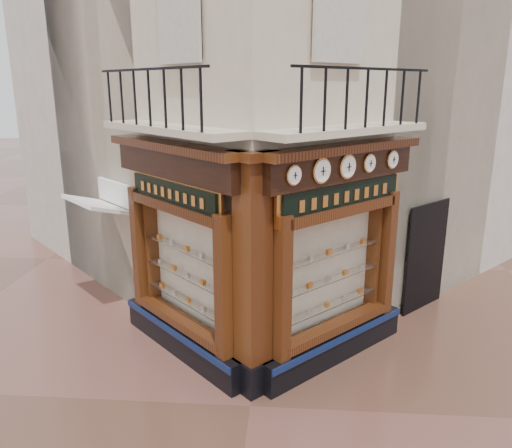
# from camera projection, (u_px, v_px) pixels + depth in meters

# --- Properties ---
(ground) EXTENTS (80.00, 80.00, 0.00)m
(ground) POSITION_uv_depth(u_px,v_px,m) (250.00, 406.00, 7.90)
(ground) COLOR #543427
(ground) RESTS_ON ground
(main_building) EXTENTS (11.31, 11.31, 12.00)m
(main_building) POSITION_uv_depth(u_px,v_px,m) (271.00, 39.00, 12.21)
(main_building) COLOR beige
(main_building) RESTS_ON ground
(neighbour_left) EXTENTS (11.31, 11.31, 11.00)m
(neighbour_left) POSITION_uv_depth(u_px,v_px,m) (192.00, 65.00, 14.90)
(neighbour_left) COLOR beige
(neighbour_left) RESTS_ON ground
(neighbour_right) EXTENTS (11.31, 11.31, 11.00)m
(neighbour_right) POSITION_uv_depth(u_px,v_px,m) (359.00, 64.00, 14.54)
(neighbour_right) COLOR beige
(neighbour_right) RESTS_ON ground
(shopfront_left) EXTENTS (2.86, 2.86, 3.98)m
(shopfront_left) POSITION_uv_depth(u_px,v_px,m) (180.00, 254.00, 8.97)
(shopfront_left) COLOR black
(shopfront_left) RESTS_ON ground
(shopfront_right) EXTENTS (2.86, 2.86, 3.98)m
(shopfront_right) POSITION_uv_depth(u_px,v_px,m) (337.00, 258.00, 8.77)
(shopfront_right) COLOR black
(shopfront_right) RESTS_ON ground
(corner_pilaster) EXTENTS (0.85, 0.85, 3.98)m
(corner_pilaster) POSITION_uv_depth(u_px,v_px,m) (253.00, 280.00, 7.86)
(corner_pilaster) COLOR black
(corner_pilaster) RESTS_ON ground
(balcony) EXTENTS (5.94, 2.97, 1.03)m
(balcony) POSITION_uv_depth(u_px,v_px,m) (257.00, 129.00, 8.20)
(balcony) COLOR beige
(balcony) RESTS_ON ground
(clock_a) EXTENTS (0.25, 0.25, 0.31)m
(clock_a) POSITION_uv_depth(u_px,v_px,m) (294.00, 175.00, 7.37)
(clock_a) COLOR #B27A3B
(clock_a) RESTS_ON ground
(clock_b) EXTENTS (0.32, 0.32, 0.41)m
(clock_b) POSITION_uv_depth(u_px,v_px,m) (322.00, 171.00, 7.76)
(clock_b) COLOR #B27A3B
(clock_b) RESTS_ON ground
(clock_c) EXTENTS (0.32, 0.32, 0.41)m
(clock_c) POSITION_uv_depth(u_px,v_px,m) (347.00, 167.00, 8.15)
(clock_c) COLOR #B27A3B
(clock_c) RESTS_ON ground
(clock_d) EXTENTS (0.26, 0.26, 0.32)m
(clock_d) POSITION_uv_depth(u_px,v_px,m) (369.00, 163.00, 8.52)
(clock_d) COLOR #B27A3B
(clock_d) RESTS_ON ground
(clock_e) EXTENTS (0.27, 0.27, 0.33)m
(clock_e) POSITION_uv_depth(u_px,v_px,m) (392.00, 160.00, 8.94)
(clock_e) COLOR #B27A3B
(clock_e) RESTS_ON ground
(awning) EXTENTS (1.82, 1.82, 0.35)m
(awning) POSITION_uv_depth(u_px,v_px,m) (106.00, 307.00, 11.44)
(awning) COLOR white
(awning) RESTS_ON ground
(signboard_left) EXTENTS (2.02, 2.02, 0.54)m
(signboard_left) POSITION_uv_depth(u_px,v_px,m) (173.00, 193.00, 8.63)
(signboard_left) COLOR #D58A3E
(signboard_left) RESTS_ON ground
(signboard_right) EXTENTS (2.24, 2.24, 0.60)m
(signboard_right) POSITION_uv_depth(u_px,v_px,m) (344.00, 196.00, 8.42)
(signboard_right) COLOR #D58A3E
(signboard_right) RESTS_ON ground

